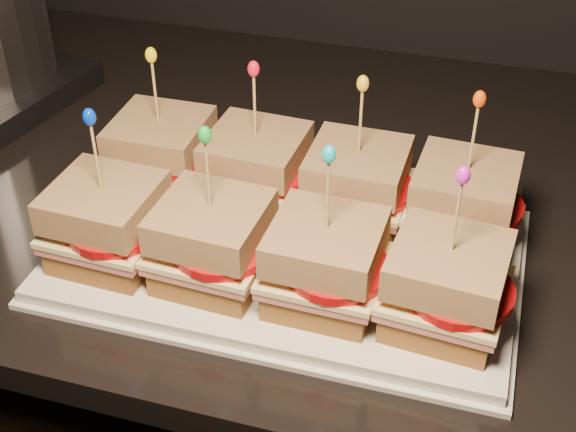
# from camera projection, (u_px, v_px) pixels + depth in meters

# --- Properties ---
(granite_slab) EXTENTS (2.34, 0.74, 0.03)m
(granite_slab) POSITION_uv_depth(u_px,v_px,m) (463.00, 210.00, 0.91)
(granite_slab) COLOR black
(granite_slab) RESTS_ON cabinet
(platter) EXTENTS (0.45, 0.28, 0.02)m
(platter) POSITION_uv_depth(u_px,v_px,m) (288.00, 252.00, 0.81)
(platter) COLOR white
(platter) RESTS_ON granite_slab
(platter_rim) EXTENTS (0.46, 0.29, 0.01)m
(platter_rim) POSITION_uv_depth(u_px,v_px,m) (288.00, 257.00, 0.82)
(platter_rim) COLOR white
(platter_rim) RESTS_ON granite_slab
(sandwich_0_bread_bot) EXTENTS (0.10, 0.10, 0.03)m
(sandwich_0_bread_bot) POSITION_uv_depth(u_px,v_px,m) (164.00, 175.00, 0.89)
(sandwich_0_bread_bot) COLOR brown
(sandwich_0_bread_bot) RESTS_ON platter
(sandwich_0_ham) EXTENTS (0.10, 0.10, 0.01)m
(sandwich_0_ham) POSITION_uv_depth(u_px,v_px,m) (163.00, 162.00, 0.88)
(sandwich_0_ham) COLOR #B9595C
(sandwich_0_ham) RESTS_ON sandwich_0_bread_bot
(sandwich_0_cheese) EXTENTS (0.11, 0.10, 0.01)m
(sandwich_0_cheese) POSITION_uv_depth(u_px,v_px,m) (162.00, 157.00, 0.87)
(sandwich_0_cheese) COLOR #FFEA9E
(sandwich_0_cheese) RESTS_ON sandwich_0_ham
(sandwich_0_tomato) EXTENTS (0.09, 0.09, 0.01)m
(sandwich_0_tomato) POSITION_uv_depth(u_px,v_px,m) (170.00, 155.00, 0.86)
(sandwich_0_tomato) COLOR #BB0B0E
(sandwich_0_tomato) RESTS_ON sandwich_0_cheese
(sandwich_0_bread_top) EXTENTS (0.10, 0.10, 0.03)m
(sandwich_0_bread_top) POSITION_uv_depth(u_px,v_px,m) (160.00, 134.00, 0.85)
(sandwich_0_bread_top) COLOR brown
(sandwich_0_bread_top) RESTS_ON sandwich_0_tomato
(sandwich_0_pick) EXTENTS (0.00, 0.00, 0.09)m
(sandwich_0_pick) POSITION_uv_depth(u_px,v_px,m) (155.00, 95.00, 0.83)
(sandwich_0_pick) COLOR tan
(sandwich_0_pick) RESTS_ON sandwich_0_bread_top
(sandwich_0_frill) EXTENTS (0.01, 0.01, 0.02)m
(sandwich_0_frill) POSITION_uv_depth(u_px,v_px,m) (151.00, 55.00, 0.80)
(sandwich_0_frill) COLOR yellow
(sandwich_0_frill) RESTS_ON sandwich_0_pick
(sandwich_1_bread_bot) EXTENTS (0.10, 0.10, 0.03)m
(sandwich_1_bread_bot) POSITION_uv_depth(u_px,v_px,m) (257.00, 191.00, 0.86)
(sandwich_1_bread_bot) COLOR brown
(sandwich_1_bread_bot) RESTS_ON platter
(sandwich_1_ham) EXTENTS (0.11, 0.11, 0.01)m
(sandwich_1_ham) POSITION_uv_depth(u_px,v_px,m) (257.00, 178.00, 0.85)
(sandwich_1_ham) COLOR #B9595C
(sandwich_1_ham) RESTS_ON sandwich_1_bread_bot
(sandwich_1_cheese) EXTENTS (0.11, 0.11, 0.01)m
(sandwich_1_cheese) POSITION_uv_depth(u_px,v_px,m) (256.00, 172.00, 0.85)
(sandwich_1_cheese) COLOR #FFEA9E
(sandwich_1_cheese) RESTS_ON sandwich_1_ham
(sandwich_1_tomato) EXTENTS (0.09, 0.09, 0.01)m
(sandwich_1_tomato) POSITION_uv_depth(u_px,v_px,m) (265.00, 171.00, 0.84)
(sandwich_1_tomato) COLOR #BB0B0E
(sandwich_1_tomato) RESTS_ON sandwich_1_cheese
(sandwich_1_bread_top) EXTENTS (0.10, 0.10, 0.03)m
(sandwich_1_bread_top) POSITION_uv_depth(u_px,v_px,m) (256.00, 149.00, 0.83)
(sandwich_1_bread_top) COLOR brown
(sandwich_1_bread_top) RESTS_ON sandwich_1_tomato
(sandwich_1_pick) EXTENTS (0.00, 0.00, 0.09)m
(sandwich_1_pick) POSITION_uv_depth(u_px,v_px,m) (255.00, 110.00, 0.80)
(sandwich_1_pick) COLOR tan
(sandwich_1_pick) RESTS_ON sandwich_1_bread_top
(sandwich_1_frill) EXTENTS (0.01, 0.01, 0.02)m
(sandwich_1_frill) POSITION_uv_depth(u_px,v_px,m) (254.00, 69.00, 0.78)
(sandwich_1_frill) COLOR red
(sandwich_1_frill) RESTS_ON sandwich_1_pick
(sandwich_2_bread_bot) EXTENTS (0.10, 0.10, 0.03)m
(sandwich_2_bread_bot) POSITION_uv_depth(u_px,v_px,m) (355.00, 208.00, 0.84)
(sandwich_2_bread_bot) COLOR brown
(sandwich_2_bread_bot) RESTS_ON platter
(sandwich_2_ham) EXTENTS (0.11, 0.10, 0.01)m
(sandwich_2_ham) POSITION_uv_depth(u_px,v_px,m) (356.00, 194.00, 0.83)
(sandwich_2_ham) COLOR #B9595C
(sandwich_2_ham) RESTS_ON sandwich_2_bread_bot
(sandwich_2_cheese) EXTENTS (0.11, 0.10, 0.01)m
(sandwich_2_cheese) POSITION_uv_depth(u_px,v_px,m) (356.00, 189.00, 0.82)
(sandwich_2_cheese) COLOR #FFEA9E
(sandwich_2_cheese) RESTS_ON sandwich_2_ham
(sandwich_2_tomato) EXTENTS (0.09, 0.09, 0.01)m
(sandwich_2_tomato) POSITION_uv_depth(u_px,v_px,m) (367.00, 188.00, 0.81)
(sandwich_2_tomato) COLOR #BB0B0E
(sandwich_2_tomato) RESTS_ON sandwich_2_cheese
(sandwich_2_bread_top) EXTENTS (0.10, 0.10, 0.03)m
(sandwich_2_bread_top) POSITION_uv_depth(u_px,v_px,m) (358.00, 165.00, 0.81)
(sandwich_2_bread_top) COLOR brown
(sandwich_2_bread_top) RESTS_ON sandwich_2_tomato
(sandwich_2_pick) EXTENTS (0.00, 0.00, 0.09)m
(sandwich_2_pick) POSITION_uv_depth(u_px,v_px,m) (360.00, 125.00, 0.78)
(sandwich_2_pick) COLOR tan
(sandwich_2_pick) RESTS_ON sandwich_2_bread_top
(sandwich_2_frill) EXTENTS (0.01, 0.01, 0.02)m
(sandwich_2_frill) POSITION_uv_depth(u_px,v_px,m) (363.00, 83.00, 0.75)
(sandwich_2_frill) COLOR gold
(sandwich_2_frill) RESTS_ON sandwich_2_pick
(sandwich_3_bread_bot) EXTENTS (0.10, 0.10, 0.03)m
(sandwich_3_bread_bot) POSITION_uv_depth(u_px,v_px,m) (459.00, 225.00, 0.81)
(sandwich_3_bread_bot) COLOR brown
(sandwich_3_bread_bot) RESTS_ON platter
(sandwich_3_ham) EXTENTS (0.11, 0.11, 0.01)m
(sandwich_3_ham) POSITION_uv_depth(u_px,v_px,m) (462.00, 212.00, 0.80)
(sandwich_3_ham) COLOR #B9595C
(sandwich_3_ham) RESTS_ON sandwich_3_bread_bot
(sandwich_3_cheese) EXTENTS (0.11, 0.11, 0.01)m
(sandwich_3_cheese) POSITION_uv_depth(u_px,v_px,m) (462.00, 206.00, 0.80)
(sandwich_3_cheese) COLOR #FFEA9E
(sandwich_3_cheese) RESTS_ON sandwich_3_ham
(sandwich_3_tomato) EXTENTS (0.09, 0.09, 0.01)m
(sandwich_3_tomato) POSITION_uv_depth(u_px,v_px,m) (475.00, 205.00, 0.79)
(sandwich_3_tomato) COLOR #BB0B0E
(sandwich_3_tomato) RESTS_ON sandwich_3_cheese
(sandwich_3_bread_top) EXTENTS (0.10, 0.10, 0.03)m
(sandwich_3_bread_top) POSITION_uv_depth(u_px,v_px,m) (466.00, 182.00, 0.78)
(sandwich_3_bread_top) COLOR brown
(sandwich_3_bread_top) RESTS_ON sandwich_3_tomato
(sandwich_3_pick) EXTENTS (0.00, 0.00, 0.09)m
(sandwich_3_pick) POSITION_uv_depth(u_px,v_px,m) (473.00, 142.00, 0.75)
(sandwich_3_pick) COLOR tan
(sandwich_3_pick) RESTS_ON sandwich_3_bread_top
(sandwich_3_frill) EXTENTS (0.01, 0.01, 0.02)m
(sandwich_3_frill) POSITION_uv_depth(u_px,v_px,m) (480.00, 99.00, 0.73)
(sandwich_3_frill) COLOR #E94608
(sandwich_3_frill) RESTS_ON sandwich_3_pick
(sandwich_4_bread_bot) EXTENTS (0.10, 0.10, 0.03)m
(sandwich_4_bread_bot) POSITION_uv_depth(u_px,v_px,m) (111.00, 245.00, 0.79)
(sandwich_4_bread_bot) COLOR brown
(sandwich_4_bread_bot) RESTS_ON platter
(sandwich_4_ham) EXTENTS (0.11, 0.10, 0.01)m
(sandwich_4_ham) POSITION_uv_depth(u_px,v_px,m) (109.00, 232.00, 0.78)
(sandwich_4_ham) COLOR #B9595C
(sandwich_4_ham) RESTS_ON sandwich_4_bread_bot
(sandwich_4_cheese) EXTENTS (0.11, 0.11, 0.01)m
(sandwich_4_cheese) POSITION_uv_depth(u_px,v_px,m) (108.00, 226.00, 0.77)
(sandwich_4_cheese) COLOR #FFEA9E
(sandwich_4_cheese) RESTS_ON sandwich_4_ham
(sandwich_4_tomato) EXTENTS (0.09, 0.09, 0.01)m
(sandwich_4_tomato) POSITION_uv_depth(u_px,v_px,m) (115.00, 225.00, 0.76)
(sandwich_4_tomato) COLOR #BB0B0E
(sandwich_4_tomato) RESTS_ON sandwich_4_cheese
(sandwich_4_bread_top) EXTENTS (0.10, 0.10, 0.03)m
(sandwich_4_bread_top) POSITION_uv_depth(u_px,v_px,m) (104.00, 202.00, 0.75)
(sandwich_4_bread_top) COLOR brown
(sandwich_4_bread_top) RESTS_ON sandwich_4_tomato
(sandwich_4_pick) EXTENTS (0.00, 0.00, 0.09)m
(sandwich_4_pick) POSITION_uv_depth(u_px,v_px,m) (97.00, 160.00, 0.73)
(sandwich_4_pick) COLOR tan
(sandwich_4_pick) RESTS_ON sandwich_4_bread_top
(sandwich_4_frill) EXTENTS (0.01, 0.01, 0.02)m
(sandwich_4_frill) POSITION_uv_depth(u_px,v_px,m) (89.00, 117.00, 0.70)
(sandwich_4_frill) COLOR #0332D6
(sandwich_4_frill) RESTS_ON sandwich_4_pick
(sandwich_5_bread_bot) EXTENTS (0.10, 0.10, 0.03)m
(sandwich_5_bread_bot) POSITION_uv_depth(u_px,v_px,m) (214.00, 266.00, 0.76)
(sandwich_5_bread_bot) COLOR brown
(sandwich_5_bread_bot) RESTS_ON platter
(sandwich_5_ham) EXTENTS (0.11, 0.11, 0.01)m
(sandwich_5_ham) POSITION_uv_depth(u_px,v_px,m) (213.00, 252.00, 0.75)
(sandwich_5_ham) COLOR #B9595C
(sandwich_5_ham) RESTS_ON sandwich_5_bread_bot
(sandwich_5_cheese) EXTENTS (0.11, 0.11, 0.01)m
(sandwich_5_cheese) POSITION_uv_depth(u_px,v_px,m) (213.00, 246.00, 0.75)
(sandwich_5_cheese) COLOR #FFEA9E
(sandwich_5_cheese) RESTS_ON sandwich_5_ham
(sandwich_5_tomato) EXTENTS (0.09, 0.09, 0.01)m
(sandwich_5_tomato) POSITION_uv_depth(u_px,v_px,m) (222.00, 246.00, 0.73)
(sandwich_5_tomato) COLOR #BB0B0E
(sandwich_5_tomato) RESTS_ON sandwich_5_cheese
(sandwich_5_bread_top) EXTENTS (0.10, 0.10, 0.03)m
(sandwich_5_bread_top) POSITION_uv_depth(u_px,v_px,m) (211.00, 221.00, 0.73)
(sandwich_5_bread_top) COLOR brown
(sandwich_5_bread_top) RESTS_ON sandwich_5_tomato
(sandwich_5_pick) EXTENTS (0.00, 0.00, 0.09)m
(sandwich_5_pick) POSITION_uv_depth(u_px,v_px,m) (208.00, 179.00, 0.70)
(sandwich_5_pick) COLOR tan
(sandwich_5_pick) RESTS_ON sandwich_5_bread_top
(sandwich_5_frill) EXTENTS (0.01, 0.01, 0.02)m
(sandwich_5_frill) POSITION_uv_depth(u_px,v_px,m) (205.00, 135.00, 0.68)
(sandwich_5_frill) COLOR green
(sandwich_5_frill) RESTS_ON sandwich_5_pick
(sandwich_6_bread_bot) EXTENTS (0.10, 0.10, 0.03)m
(sandwich_6_bread_bot) POSITION_uv_depth(u_px,v_px,m) (324.00, 287.00, 0.74)
(sandwich_6_bread_bot) COLOR brown
(sandwich_6_bread_bot) RESTS_ON platter
(sandwich_6_ham) EXTENTS (0.11, 0.10, 0.01)m
(sandwich_6_ham) POSITION_uv_depth(u_px,v_px,m) (325.00, 273.00, 0.73)
(sandwich_6_ham) COLOR #B9595C
(sandwich_6_ham) RESTS_ON sandwich_6_bread_bot
(sandwich_6_cheese) EXTENTS (0.11, 0.10, 0.01)m
(sandwich_6_cheese) POSITION_uv_depth(u_px,v_px,m) (325.00, 267.00, 0.72)
(sandwich_6_cheese) COLOR #FFEA9E
(sandwich_6_cheese) RESTS_ON sandwich_6_ham
(sandwich_6_tomato) EXTENTS (0.09, 0.09, 0.01)m
(sandwich_6_tomato) POSITION_uv_depth(u_px,v_px,m) (337.00, 267.00, 0.71)
(sandwich_6_tomato) COLOR #BB0B0E
(sandwich_6_tomato) RESTS_ON sandwich_6_cheese
(sandwich_6_bread_top) EXTENTS (0.10, 0.10, 0.03)m
(sandwich_6_bread_top) POSITION_uv_depth(u_px,v_px,m) (326.00, 242.00, 0.71)
(sandwich_6_bread_top) COLOR brown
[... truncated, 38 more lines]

